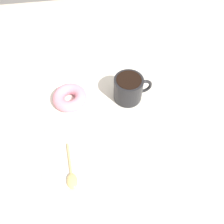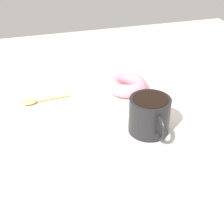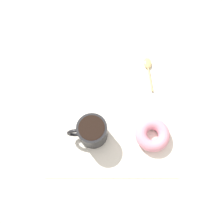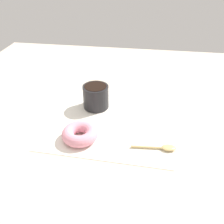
% 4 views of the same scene
% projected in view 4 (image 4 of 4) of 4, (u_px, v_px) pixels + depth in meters
% --- Properties ---
extents(ground_plane, '(1.20, 1.20, 0.02)m').
position_uv_depth(ground_plane, '(105.00, 117.00, 0.77)').
color(ground_plane, beige).
extents(napkin, '(0.37, 0.37, 0.00)m').
position_uv_depth(napkin, '(112.00, 118.00, 0.75)').
color(napkin, white).
rests_on(napkin, ground_plane).
extents(coffee_cup, '(0.11, 0.08, 0.07)m').
position_uv_depth(coffee_cup, '(96.00, 96.00, 0.78)').
color(coffee_cup, black).
rests_on(coffee_cup, napkin).
extents(donut, '(0.10, 0.10, 0.03)m').
position_uv_depth(donut, '(80.00, 134.00, 0.66)').
color(donut, pink).
rests_on(donut, napkin).
extents(spoon, '(0.03, 0.11, 0.01)m').
position_uv_depth(spoon, '(163.00, 148.00, 0.63)').
color(spoon, '#D8B772').
rests_on(spoon, napkin).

